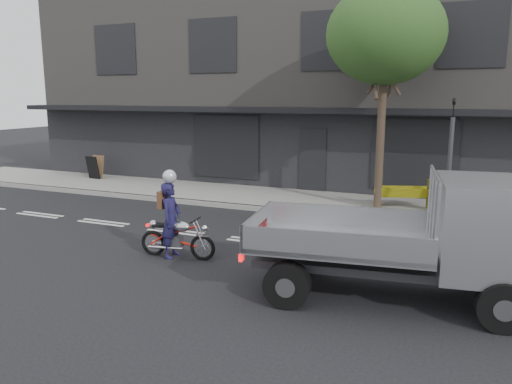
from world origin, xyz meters
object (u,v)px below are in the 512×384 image
object	(u,v)px
street_tree	(385,35)
sandwich_board	(93,168)
motorcycle	(177,237)
rider	(171,220)
traffic_light_pole	(449,168)
construction_barrier	(402,194)
flatbed_ute	(464,231)

from	to	relation	value
street_tree	sandwich_board	world-z (taller)	street_tree
motorcycle	rider	size ratio (longest dim) A/B	1.06
street_tree	sandwich_board	distance (m)	12.69
traffic_light_pole	rider	bearing A→B (deg)	-137.05
construction_barrier	street_tree	bearing A→B (deg)	-163.60
flatbed_ute	sandwich_board	xyz separation A→B (m)	(-14.23, 7.25, -0.70)
rider	sandwich_board	xyz separation A→B (m)	(-8.22, 6.95, -0.22)
traffic_light_pole	construction_barrier	distance (m)	1.97
street_tree	traffic_light_pole	distance (m)	4.23
traffic_light_pole	motorcycle	bearing A→B (deg)	-136.27
traffic_light_pole	rider	distance (m)	7.62
traffic_light_pole	motorcycle	size ratio (longest dim) A/B	1.94
flatbed_ute	construction_barrier	world-z (taller)	flatbed_ute
flatbed_ute	traffic_light_pole	bearing A→B (deg)	87.28
sandwich_board	traffic_light_pole	bearing A→B (deg)	-2.26
construction_barrier	traffic_light_pole	bearing A→B (deg)	-38.98
rider	flatbed_ute	world-z (taller)	flatbed_ute
motorcycle	construction_barrier	bearing A→B (deg)	50.81
motorcycle	construction_barrier	size ratio (longest dim) A/B	1.07
traffic_light_pole	flatbed_ute	bearing A→B (deg)	-85.19
street_tree	construction_barrier	world-z (taller)	street_tree
flatbed_ute	construction_barrier	bearing A→B (deg)	97.61
motorcycle	rider	world-z (taller)	rider
street_tree	construction_barrier	xyz separation A→B (m)	(0.70, 0.20, -4.66)
motorcycle	rider	bearing A→B (deg)	174.19
street_tree	traffic_light_pole	size ratio (longest dim) A/B	1.93
construction_barrier	rider	bearing A→B (deg)	-124.32
traffic_light_pole	construction_barrier	bearing A→B (deg)	141.02
flatbed_ute	motorcycle	bearing A→B (deg)	169.55
rider	sandwich_board	world-z (taller)	rider
street_tree	traffic_light_pole	xyz separation A→B (m)	(2.00, -0.85, -3.63)
street_tree	sandwich_board	size ratio (longest dim) A/B	7.07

